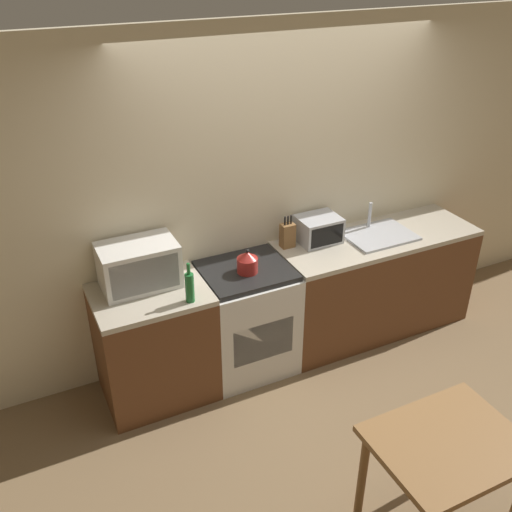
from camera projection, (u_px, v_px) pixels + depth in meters
ground_plane at (340, 398)px, 4.32m from camera, size 16.00×16.00×0.00m
wall_back at (280, 192)px, 4.48m from camera, size 10.00×0.06×2.60m
counter_left_run at (155, 344)px, 4.18m from camera, size 0.80×0.62×0.90m
counter_right_run at (373, 283)px, 4.91m from camera, size 1.73×0.62×0.90m
stove_range at (246, 318)px, 4.46m from camera, size 0.68×0.62×0.90m
kettle at (247, 262)px, 4.16m from camera, size 0.16×0.16×0.19m
microwave at (139, 265)px, 3.96m from camera, size 0.54×0.34×0.32m
bottle at (190, 287)px, 3.81m from camera, size 0.06×0.06×0.29m
knife_block at (288, 235)px, 4.49m from camera, size 0.11×0.08×0.27m
toaster_oven at (318, 229)px, 4.57m from camera, size 0.33×0.27×0.21m
sink_basin at (379, 234)px, 4.69m from camera, size 0.56×0.42×0.24m
dining_table at (446, 456)px, 3.07m from camera, size 0.80×0.63×0.73m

